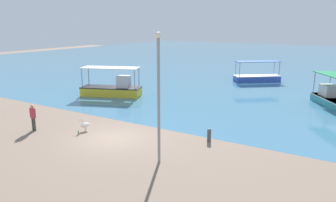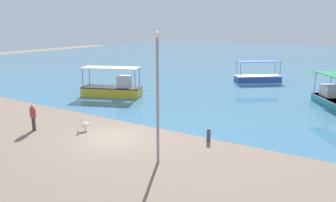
{
  "view_description": "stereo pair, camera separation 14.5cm",
  "coord_description": "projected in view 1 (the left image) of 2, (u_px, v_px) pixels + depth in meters",
  "views": [
    {
      "loc": [
        12.31,
        -13.92,
        6.67
      ],
      "look_at": [
        0.23,
        5.82,
        1.11
      ],
      "focal_mm": 35.0,
      "sensor_mm": 36.0,
      "label": 1
    },
    {
      "loc": [
        12.43,
        -13.84,
        6.67
      ],
      "look_at": [
        0.23,
        5.82,
        1.11
      ],
      "focal_mm": 35.0,
      "sensor_mm": 36.0,
      "label": 2
    }
  ],
  "objects": [
    {
      "name": "fishing_boat_far_right",
      "position": [
        113.0,
        89.0,
        30.44
      ],
      "size": [
        5.8,
        3.71,
        2.66
      ],
      "color": "gold",
      "rests_on": "harbor_water"
    },
    {
      "name": "fisherman_standing",
      "position": [
        33.0,
        117.0,
        20.54
      ],
      "size": [
        0.44,
        0.31,
        1.69
      ],
      "color": "#3F3E38",
      "rests_on": "ground"
    },
    {
      "name": "fishing_boat_far_left",
      "position": [
        257.0,
        77.0,
        38.12
      ],
      "size": [
        5.13,
        4.58,
        2.33
      ],
      "color": "#3554BC",
      "rests_on": "harbor_water"
    },
    {
      "name": "glass_bottle",
      "position": [
        78.0,
        133.0,
        20.02
      ],
      "size": [
        0.07,
        0.07,
        0.27
      ],
      "color": "#3F7F4C",
      "rests_on": "ground"
    },
    {
      "name": "harbor_water",
      "position": [
        288.0,
        60.0,
        59.16
      ],
      "size": [
        110.0,
        90.0,
        0.0
      ],
      "primitive_type": "cube",
      "color": "teal",
      "rests_on": "ground"
    },
    {
      "name": "pelican",
      "position": [
        85.0,
        125.0,
        20.66
      ],
      "size": [
        0.5,
        0.75,
        0.8
      ],
      "color": "#E0997A",
      "rests_on": "ground"
    },
    {
      "name": "mooring_bollard",
      "position": [
        209.0,
        135.0,
        18.77
      ],
      "size": [
        0.24,
        0.24,
        0.76
      ],
      "color": "#47474C",
      "rests_on": "ground"
    },
    {
      "name": "lamp_post",
      "position": [
        159.0,
        92.0,
        15.24
      ],
      "size": [
        0.28,
        0.28,
        6.27
      ],
      "color": "gray",
      "rests_on": "ground"
    },
    {
      "name": "ground",
      "position": [
        113.0,
        138.0,
        19.35
      ],
      "size": [
        120.0,
        120.0,
        0.0
      ],
      "primitive_type": "plane",
      "color": "#816B5B"
    },
    {
      "name": "fishing_boat_near_left",
      "position": [
        335.0,
        99.0,
        26.41
      ],
      "size": [
        4.49,
        5.65,
        2.58
      ],
      "color": "teal",
      "rests_on": "harbor_water"
    }
  ]
}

